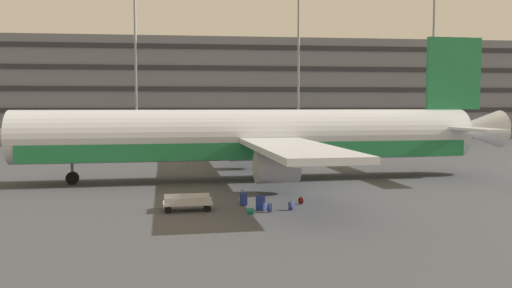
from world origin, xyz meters
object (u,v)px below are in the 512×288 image
at_px(backpack_red, 301,201).
at_px(backpack_small, 291,206).
at_px(suitcase_laid_flat, 261,203).
at_px(suitcase_upright, 250,211).
at_px(airliner, 257,137).
at_px(baggage_cart, 187,203).
at_px(backpack_large, 269,208).
at_px(suitcase_silver, 243,199).

bearing_deg(backpack_red, backpack_small, -117.52).
height_order(suitcase_laid_flat, suitcase_upright, suitcase_laid_flat).
distance_m(suitcase_upright, backpack_red, 3.83).
bearing_deg(backpack_small, airliner, 92.40).
bearing_deg(suitcase_upright, suitcase_laid_flat, 44.59).
height_order(airliner, backpack_red, airliner).
xyz_separation_m(suitcase_laid_flat, baggage_cart, (-3.91, 0.45, -0.01)).
relative_size(airliner, backpack_large, 73.23).
height_order(suitcase_upright, backpack_red, backpack_red).
xyz_separation_m(suitcase_upright, backpack_small, (2.29, 0.50, 0.12)).
bearing_deg(suitcase_laid_flat, airliner, 84.19).
xyz_separation_m(backpack_small, baggage_cart, (-5.57, 0.57, 0.19)).
xyz_separation_m(backpack_red, backpack_small, (-0.86, -1.66, 0.03)).
distance_m(backpack_red, baggage_cart, 6.53).
relative_size(suitcase_upright, baggage_cart, 0.24).
relative_size(backpack_red, baggage_cart, 0.14).
xyz_separation_m(airliner, suitcase_upright, (-1.80, -12.20, -3.11)).
relative_size(backpack_red, backpack_small, 0.87).
bearing_deg(suitcase_silver, baggage_cart, -161.14).
bearing_deg(backpack_red, suitcase_upright, -145.66).
bearing_deg(backpack_red, backpack_large, -136.02).
relative_size(suitcase_upright, backpack_red, 1.70).
relative_size(suitcase_silver, backpack_red, 1.91).
bearing_deg(suitcase_upright, backpack_small, 12.25).
bearing_deg(suitcase_silver, suitcase_upright, -85.83).
bearing_deg(suitcase_silver, backpack_red, 0.40).
distance_m(airliner, backpack_small, 12.08).
xyz_separation_m(suitcase_upright, backpack_large, (1.02, 0.10, 0.14)).
height_order(airliner, suitcase_laid_flat, airliner).
bearing_deg(suitcase_silver, suitcase_laid_flat, -62.73).
distance_m(backpack_large, backpack_small, 1.33).
distance_m(suitcase_laid_flat, suitcase_silver, 1.71).
distance_m(suitcase_silver, baggage_cart, 3.30).
bearing_deg(baggage_cart, backpack_red, 9.61).
bearing_deg(baggage_cart, suitcase_laid_flat, -6.56).
relative_size(airliner, suitcase_laid_flat, 39.36).
distance_m(suitcase_laid_flat, backpack_large, 0.68).
height_order(suitcase_silver, suitcase_upright, suitcase_silver).
bearing_deg(backpack_large, suitcase_upright, -174.64).
distance_m(suitcase_silver, backpack_red, 3.32).
xyz_separation_m(suitcase_laid_flat, backpack_red, (2.53, 1.54, -0.24)).
bearing_deg(suitcase_upright, baggage_cart, 161.98).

